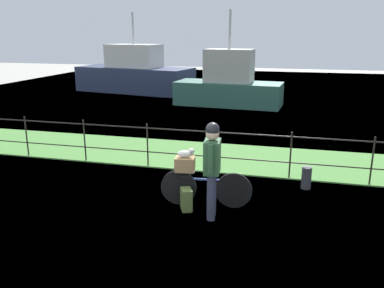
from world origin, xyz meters
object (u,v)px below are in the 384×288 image
Objects in this scene: cyclist_person at (212,162)px; moored_boat_near at (229,85)px; moored_boat_mid at (135,74)px; terrier_dog at (186,153)px; backpack_on_paving at (186,199)px; mooring_bollard at (306,178)px; wooden_crate at (185,164)px; bicycle_main at (205,188)px.

moored_boat_near is (-1.47, 10.91, -0.14)m from cyclist_person.
terrier_dog is at bearing -64.27° from moored_boat_mid.
moored_boat_mid reaches higher than backpack_on_paving.
moored_boat_near is (-3.09, 9.15, 0.64)m from mooring_bollard.
moored_boat_near is 6.22m from moored_boat_mid.
backpack_on_paving is 0.09× the size of moored_boat_near.
terrier_dog is at bearing -84.99° from moored_boat_near.
moored_boat_near reaches higher than wooden_crate.
mooring_bollard is at bearing 31.98° from wooden_crate.
moored_boat_mid is at bearing -179.37° from backpack_on_paving.
mooring_bollard is at bearing 36.13° from bicycle_main.
moored_boat_near reaches higher than cyclist_person.
backpack_on_paving is at bearing -75.48° from terrier_dog.
moored_boat_near reaches higher than backpack_on_paving.
mooring_bollard is (1.61, 1.76, -0.77)m from cyclist_person.
moored_boat_near is 0.72× the size of moored_boat_mid.
cyclist_person is 0.36× the size of moored_boat_near.
wooden_crate is at bearing -64.36° from moored_boat_mid.
wooden_crate is 0.21× the size of cyclist_person.
backpack_on_paving is 15.08m from moored_boat_mid.
moored_boat_mid reaches higher than bicycle_main.
wooden_crate is 14.84m from moored_boat_mid.
terrier_dog is at bearing 169.58° from backpack_on_paving.
bicycle_main is 5.22× the size of terrier_dog.
cyclist_person is (0.55, -0.40, 0.01)m from terrier_dog.
cyclist_person is (0.21, -0.43, 0.65)m from bicycle_main.
bicycle_main is 2.26m from mooring_bollard.
terrier_dog reaches higher than backpack_on_paving.
moored_boat_mid is (-6.42, 13.38, 0.13)m from wooden_crate.
cyclist_person is at bearing -63.89° from bicycle_main.
wooden_crate is 0.21m from terrier_dog.
moored_boat_mid is at bearing 116.94° from cyclist_person.
moored_boat_mid reaches higher than terrier_dog.
terrier_dog reaches higher than bicycle_main.
moored_boat_mid is (-8.61, 12.01, 0.69)m from mooring_bollard.
moored_boat_near reaches higher than bicycle_main.
bicycle_main is 0.57m from wooden_crate.
mooring_bollard is (2.19, 1.37, -0.56)m from wooden_crate.
bicycle_main is at bearing 105.82° from backpack_on_paving.
mooring_bollard is (1.83, 1.33, -0.12)m from bicycle_main.
cyclist_person reaches higher than mooring_bollard.
cyclist_person is 15.45m from moored_boat_mid.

